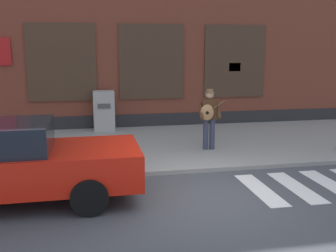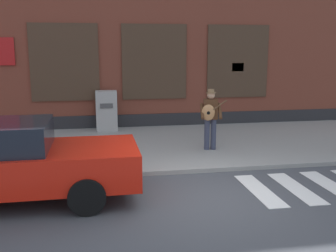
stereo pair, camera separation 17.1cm
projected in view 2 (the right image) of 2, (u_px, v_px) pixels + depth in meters
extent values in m
plane|color=#424449|center=(203.00, 197.00, 7.66)|extent=(160.00, 160.00, 0.00)
cube|color=gray|center=(167.00, 145.00, 11.64)|extent=(28.00, 5.32, 0.10)
cube|color=brown|center=(147.00, 33.00, 15.48)|extent=(28.00, 4.00, 6.92)
cube|color=#28282B|center=(155.00, 121.00, 14.14)|extent=(28.00, 0.04, 0.55)
cube|color=#473323|center=(65.00, 63.00, 13.21)|extent=(2.28, 0.06, 2.59)
cube|color=black|center=(65.00, 63.00, 13.20)|extent=(2.16, 0.03, 2.47)
cube|color=#473323|center=(154.00, 62.00, 13.72)|extent=(2.28, 0.06, 2.59)
cube|color=black|center=(155.00, 62.00, 13.71)|extent=(2.16, 0.03, 2.47)
cube|color=#473323|center=(238.00, 62.00, 14.24)|extent=(2.28, 0.06, 2.59)
cube|color=black|center=(238.00, 62.00, 14.23)|extent=(2.16, 0.03, 2.47)
cube|color=yellow|center=(238.00, 67.00, 14.26)|extent=(0.44, 0.02, 0.30)
cube|color=silver|center=(259.00, 190.00, 8.03)|extent=(0.42, 1.90, 0.01)
cube|color=silver|center=(296.00, 188.00, 8.16)|extent=(0.42, 1.90, 0.01)
cube|color=silver|center=(331.00, 186.00, 8.30)|extent=(0.42, 1.90, 0.01)
cube|color=red|center=(15.00, 167.00, 7.35)|extent=(4.62, 1.88, 0.68)
cube|color=silver|center=(132.00, 150.00, 8.29)|extent=(0.06, 0.24, 0.12)
cube|color=silver|center=(138.00, 166.00, 7.19)|extent=(0.06, 0.24, 0.12)
cylinder|color=black|center=(88.00, 167.00, 8.50)|extent=(0.66, 0.25, 0.66)
cylinder|color=black|center=(87.00, 196.00, 6.81)|extent=(0.66, 0.25, 0.66)
cylinder|color=#33384C|center=(213.00, 134.00, 10.82)|extent=(0.15, 0.15, 0.85)
cylinder|color=#33384C|center=(207.00, 134.00, 10.81)|extent=(0.15, 0.15, 0.85)
cube|color=#4C2D19|center=(211.00, 109.00, 10.69)|extent=(0.41, 0.28, 0.55)
sphere|color=tan|center=(211.00, 95.00, 10.61)|extent=(0.22, 0.22, 0.22)
cylinder|color=olive|center=(211.00, 93.00, 10.60)|extent=(0.27, 0.28, 0.02)
cylinder|color=olive|center=(211.00, 91.00, 10.59)|extent=(0.18, 0.18, 0.09)
cylinder|color=#4C2D19|center=(220.00, 111.00, 10.60)|extent=(0.18, 0.52, 0.39)
cylinder|color=#4C2D19|center=(202.00, 111.00, 10.60)|extent=(0.18, 0.52, 0.39)
ellipsoid|color=#B77F4C|center=(208.00, 113.00, 10.53)|extent=(0.38, 0.18, 0.44)
cylinder|color=black|center=(208.00, 113.00, 10.47)|extent=(0.09, 0.03, 0.09)
cylinder|color=brown|center=(218.00, 106.00, 10.47)|extent=(0.47, 0.12, 0.34)
cube|color=#ADADA8|center=(107.00, 111.00, 13.34)|extent=(0.71, 0.53, 1.35)
cube|color=#4C4C4C|center=(107.00, 106.00, 13.03)|extent=(0.42, 0.02, 0.16)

